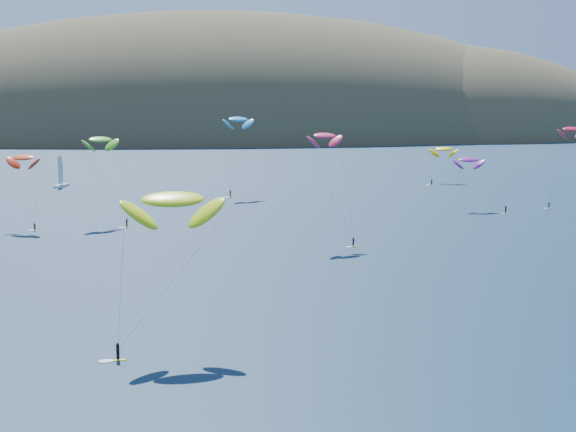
# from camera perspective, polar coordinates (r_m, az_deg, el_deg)

# --- Properties ---
(island) EXTENTS (730.00, 300.00, 210.00)m
(island) POSITION_cam_1_polar(r_m,az_deg,el_deg) (618.28, -2.82, 4.71)
(island) COLOR #3D3526
(island) RESTS_ON ground
(sailboat) EXTENTS (9.49, 8.30, 11.36)m
(sailboat) POSITION_cam_1_polar(r_m,az_deg,el_deg) (271.12, -15.83, 2.19)
(sailboat) COLOR white
(sailboat) RESTS_ON ground
(kitesurfer_1) EXTENTS (9.41, 9.41, 18.10)m
(kitesurfer_1) POSITION_cam_1_polar(r_m,az_deg,el_deg) (186.61, -18.30, 3.97)
(kitesurfer_1) COLOR #D6EC1A
(kitesurfer_1) RESTS_ON ground
(kitesurfer_2) EXTENTS (12.98, 9.56, 20.21)m
(kitesurfer_2) POSITION_cam_1_polar(r_m,az_deg,el_deg) (93.56, -8.20, 1.18)
(kitesurfer_2) COLOR #D6EC1A
(kitesurfer_2) RESTS_ON ground
(kitesurfer_3) EXTENTS (11.47, 13.15, 21.78)m
(kitesurfer_3) POSITION_cam_1_polar(r_m,az_deg,el_deg) (189.69, -13.20, 5.31)
(kitesurfer_3) COLOR #D6EC1A
(kitesurfer_3) RESTS_ON ground
(kitesurfer_4) EXTENTS (10.76, 8.49, 25.30)m
(kitesurfer_4) POSITION_cam_1_polar(r_m,az_deg,el_deg) (237.27, -3.57, 6.88)
(kitesurfer_4) COLOR #D6EC1A
(kitesurfer_4) RESTS_ON ground
(kitesurfer_6) EXTENTS (11.33, 12.02, 15.13)m
(kitesurfer_6) POSITION_cam_1_polar(r_m,az_deg,el_deg) (213.41, 12.74, 3.92)
(kitesurfer_6) COLOR #D6EC1A
(kitesurfer_6) RESTS_ON ground
(kitesurfer_8) EXTENTS (11.70, 5.39, 22.96)m
(kitesurfer_8) POSITION_cam_1_polar(r_m,az_deg,el_deg) (224.40, 19.53, 5.83)
(kitesurfer_8) COLOR #D6EC1A
(kitesurfer_8) RESTS_ON ground
(kitesurfer_9) EXTENTS (9.63, 9.80, 23.49)m
(kitesurfer_9) POSITION_cam_1_polar(r_m,az_deg,el_deg) (159.33, 2.63, 5.71)
(kitesurfer_9) COLOR #D6EC1A
(kitesurfer_9) RESTS_ON ground
(kitesurfer_11) EXTENTS (12.85, 13.65, 14.05)m
(kitesurfer_11) POSITION_cam_1_polar(r_m,az_deg,el_deg) (280.55, 11.01, 4.70)
(kitesurfer_11) COLOR #D6EC1A
(kitesurfer_11) RESTS_ON ground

